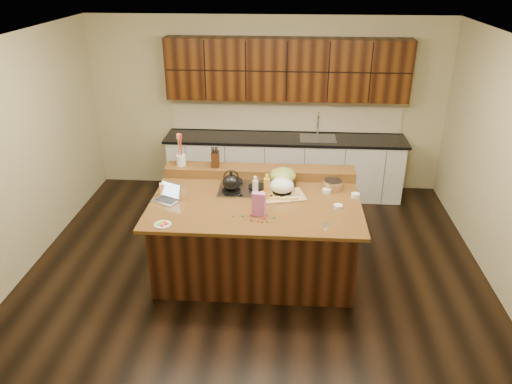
{
  "coord_description": "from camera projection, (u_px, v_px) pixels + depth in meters",
  "views": [
    {
      "loc": [
        0.37,
        -5.13,
        3.45
      ],
      "look_at": [
        0.0,
        0.05,
        1.0
      ],
      "focal_mm": 35.0,
      "sensor_mm": 36.0,
      "label": 1
    }
  ],
  "objects": [
    {
      "name": "wooden_tray",
      "position": [
        282.0,
        188.0,
        5.82
      ],
      "size": [
        0.56,
        0.46,
        0.2
      ],
      "rotation": [
        0.0,
        0.0,
        0.25
      ],
      "color": "tan",
      "rests_on": "island"
    },
    {
      "name": "utensil_crock",
      "position": [
        181.0,
        160.0,
        6.34
      ],
      "size": [
        0.16,
        0.16,
        0.14
      ],
      "primitive_type": "cylinder",
      "rotation": [
        0.0,
        0.0,
        0.43
      ],
      "color": "white",
      "rests_on": "back_ledge"
    },
    {
      "name": "gumdrop_6",
      "position": [
        258.0,
        221.0,
        5.25
      ],
      "size": [
        0.02,
        0.02,
        0.02
      ],
      "primitive_type": "ellipsoid",
      "color": "red",
      "rests_on": "island"
    },
    {
      "name": "ramekin_c",
      "position": [
        326.0,
        191.0,
        5.9
      ],
      "size": [
        0.12,
        0.12,
        0.04
      ],
      "primitive_type": "cylinder",
      "rotation": [
        0.0,
        0.0,
        0.25
      ],
      "color": "white",
      "rests_on": "island"
    },
    {
      "name": "gumdrop_8",
      "position": [
        262.0,
        222.0,
        5.24
      ],
      "size": [
        0.02,
        0.02,
        0.02
      ],
      "primitive_type": "ellipsoid",
      "color": "red",
      "rests_on": "island"
    },
    {
      "name": "oil_bottle",
      "position": [
        267.0,
        189.0,
        5.67
      ],
      "size": [
        0.08,
        0.08,
        0.27
      ],
      "primitive_type": "cylinder",
      "rotation": [
        0.0,
        0.0,
        -0.2
      ],
      "color": "gold",
      "rests_on": "island"
    },
    {
      "name": "gumdrop_3",
      "position": [
        267.0,
        221.0,
        5.25
      ],
      "size": [
        0.02,
        0.02,
        0.02
      ],
      "primitive_type": "ellipsoid",
      "color": "#198C26",
      "rests_on": "island"
    },
    {
      "name": "vinegar_bottle",
      "position": [
        255.0,
        191.0,
        5.67
      ],
      "size": [
        0.08,
        0.08,
        0.25
      ],
      "primitive_type": "cylinder",
      "rotation": [
        0.0,
        0.0,
        0.29
      ],
      "color": "silver",
      "rests_on": "island"
    },
    {
      "name": "back_counter",
      "position": [
        285.0,
        134.0,
        7.69
      ],
      "size": [
        3.7,
        0.66,
        2.4
      ],
      "color": "silver",
      "rests_on": "ground"
    },
    {
      "name": "ramekin_b",
      "position": [
        355.0,
        195.0,
        5.79
      ],
      "size": [
        0.13,
        0.13,
        0.04
      ],
      "primitive_type": "cylinder",
      "rotation": [
        0.0,
        0.0,
        0.32
      ],
      "color": "white",
      "rests_on": "island"
    },
    {
      "name": "cooktop",
      "position": [
        257.0,
        188.0,
        5.99
      ],
      "size": [
        0.92,
        0.52,
        0.05
      ],
      "color": "gray",
      "rests_on": "island"
    },
    {
      "name": "strainer_bowl",
      "position": [
        333.0,
        185.0,
        5.99
      ],
      "size": [
        0.26,
        0.26,
        0.09
      ],
      "primitive_type": "cylinder",
      "rotation": [
        0.0,
        0.0,
        -0.08
      ],
      "color": "#996B3F",
      "rests_on": "island"
    },
    {
      "name": "kettle",
      "position": [
        231.0,
        182.0,
        5.84
      ],
      "size": [
        0.22,
        0.22,
        0.19
      ],
      "primitive_type": "ellipsoid",
      "rotation": [
        0.0,
        0.0,
        0.06
      ],
      "color": "black",
      "rests_on": "cooktop"
    },
    {
      "name": "back_ledge",
      "position": [
        260.0,
        172.0,
        6.33
      ],
      "size": [
        2.4,
        0.3,
        0.12
      ],
      "primitive_type": "cube",
      "color": "black",
      "rests_on": "island"
    },
    {
      "name": "kitchen_timer",
      "position": [
        326.0,
        223.0,
        5.16
      ],
      "size": [
        0.1,
        0.1,
        0.07
      ],
      "primitive_type": "cone",
      "rotation": [
        0.0,
        0.0,
        0.4
      ],
      "color": "silver",
      "rests_on": "island"
    },
    {
      "name": "gumdrop_4",
      "position": [
        251.0,
        221.0,
        5.27
      ],
      "size": [
        0.02,
        0.02,
        0.02
      ],
      "primitive_type": "ellipsoid",
      "color": "red",
      "rests_on": "island"
    },
    {
      "name": "pink_bag",
      "position": [
        259.0,
        204.0,
        5.34
      ],
      "size": [
        0.15,
        0.1,
        0.26
      ],
      "primitive_type": "cube",
      "rotation": [
        0.0,
        0.0,
        -0.16
      ],
      "color": "#C45CA5",
      "rests_on": "island"
    },
    {
      "name": "candy_plate",
      "position": [
        163.0,
        225.0,
        5.19
      ],
      "size": [
        0.2,
        0.2,
        0.01
      ],
      "primitive_type": "cylinder",
      "rotation": [
        0.0,
        0.0,
        -0.15
      ],
      "color": "white",
      "rests_on": "island"
    },
    {
      "name": "room",
      "position": [
        256.0,
        165.0,
        5.54
      ],
      "size": [
        5.52,
        5.02,
        2.72
      ],
      "color": "black",
      "rests_on": "ground"
    },
    {
      "name": "gumdrop_1",
      "position": [
        242.0,
        216.0,
        5.36
      ],
      "size": [
        0.02,
        0.02,
        0.02
      ],
      "primitive_type": "ellipsoid",
      "color": "#198C26",
      "rests_on": "island"
    },
    {
      "name": "ramekin_a",
      "position": [
        338.0,
        207.0,
        5.53
      ],
      "size": [
        0.12,
        0.12,
        0.04
      ],
      "primitive_type": "cylinder",
      "rotation": [
        0.0,
        0.0,
        0.26
      ],
      "color": "white",
      "rests_on": "island"
    },
    {
      "name": "laptop",
      "position": [
        168.0,
        196.0,
        5.71
      ],
      "size": [
        0.35,
        0.33,
        0.2
      ],
      "rotation": [
        0.0,
        0.0,
        -0.46
      ],
      "color": "#B7B7BC",
      "rests_on": "island"
    },
    {
      "name": "gumdrop_5",
      "position": [
        233.0,
        216.0,
        5.36
      ],
      "size": [
        0.02,
        0.02,
        0.02
      ],
      "primitive_type": "ellipsoid",
      "color": "#198C26",
      "rests_on": "island"
    },
    {
      "name": "island",
      "position": [
        256.0,
        235.0,
        5.92
      ],
      "size": [
        2.4,
        1.6,
        0.92
      ],
      "color": "black",
      "rests_on": "ground"
    },
    {
      "name": "package_box",
      "position": [
        164.0,
        189.0,
        5.82
      ],
      "size": [
        0.12,
        0.1,
        0.15
      ],
      "primitive_type": "cube",
      "rotation": [
        0.0,
        0.0,
        0.25
      ],
      "color": "#F0A454",
      "rests_on": "island"
    },
    {
      "name": "gumdrop_0",
      "position": [
        264.0,
        218.0,
        5.31
      ],
      "size": [
        0.02,
        0.02,
        0.02
      ],
      "primitive_type": "ellipsoid",
      "color": "red",
      "rests_on": "island"
    },
    {
      "name": "green_bowl",
      "position": [
        283.0,
        175.0,
        6.04
      ],
      "size": [
        0.41,
        0.41,
        0.18
      ],
      "primitive_type": "ellipsoid",
      "rotation": [
        0.0,
        0.0,
        -0.31
      ],
      "color": "olive",
      "rests_on": "cooktop"
    },
    {
      "name": "gumdrop_7",
      "position": [
        274.0,
        218.0,
        5.32
      ],
      "size": [
        0.02,
        0.02,
        0.02
      ],
      "primitive_type": "ellipsoid",
      "color": "#198C26",
      "rests_on": "island"
    },
    {
      "name": "knife_block",
      "position": [
        215.0,
        159.0,
        6.3
      ],
      "size": [
        0.11,
        0.16,
        0.19
      ],
      "primitive_type": "cube",
      "rotation": [
        0.0,
        0.0,
        0.08
      ],
      "color": "black",
      "rests_on": "back_ledge"
    },
    {
      "name": "gumdrop_2",
      "position": [
        251.0,
        215.0,
        5.38
      ],
      "size": [
        0.02,
        0.02,
        0.02
      ],
      "primitive_type": "ellipsoid",
      "color": "red",
      "rests_on": "island"
    }
  ]
}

